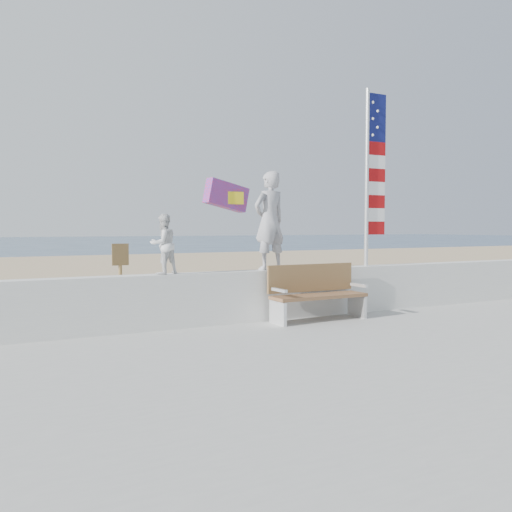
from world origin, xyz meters
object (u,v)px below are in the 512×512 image
object	(u,v)px
bench	(316,292)
flag	(372,170)
child	(163,244)
adult	(270,221)

from	to	relation	value
bench	flag	bearing A→B (deg)	15.65
bench	flag	distance (m)	2.85
child	flag	distance (m)	4.55
adult	bench	xyz separation A→B (m)	(0.71, -0.45, -1.28)
adult	bench	size ratio (longest dim) A/B	0.99
flag	bench	bearing A→B (deg)	-164.35
adult	flag	world-z (taller)	flag
child	flag	bearing A→B (deg)	162.14
bench	flag	xyz separation A→B (m)	(1.62, 0.45, 2.30)
child	adult	bearing A→B (deg)	162.14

